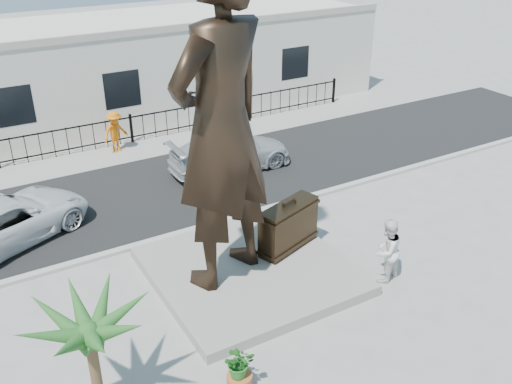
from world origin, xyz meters
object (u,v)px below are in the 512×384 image
statue (221,127)px  tourist (387,251)px  suitcase (288,226)px  car_white (9,220)px

statue → tourist: (3.89, -2.15, -3.65)m
suitcase → tourist: 2.90m
statue → suitcase: statue is taller
tourist → car_white: (-8.63, 7.45, -0.22)m
suitcase → tourist: tourist is taller
statue → tourist: bearing=129.8°
statue → suitcase: (2.22, 0.22, -3.58)m
statue → car_white: (-4.74, 5.30, -3.87)m
tourist → car_white: tourist is taller
statue → tourist: statue is taller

